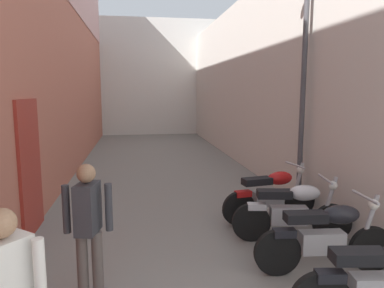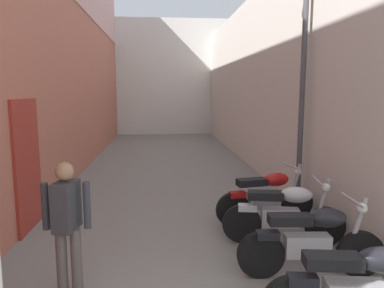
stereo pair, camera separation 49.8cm
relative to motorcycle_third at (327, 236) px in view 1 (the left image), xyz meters
The scene contains 9 objects.
ground_plane 4.21m from the motorcycle_third, 112.21° to the left, with size 34.90×34.90×0.00m, color slate.
building_left 8.16m from the motorcycle_third, 126.36° to the left, with size 0.45×18.90×8.46m.
building_right 6.33m from the motorcycle_third, 79.01° to the left, with size 0.45×18.90×5.19m.
building_far_end 16.59m from the motorcycle_third, 95.53° to the left, with size 8.04×2.00×6.11m, color silver.
motorcycle_third is the anchor object (origin of this frame).
motorcycle_fourth 1.00m from the motorcycle_third, 90.01° to the left, with size 1.84×0.58×1.04m.
motorcycle_fifth 1.90m from the motorcycle_third, 90.00° to the left, with size 1.84×0.58×1.04m.
pedestrian_mid_alley 2.93m from the motorcycle_third, behind, with size 0.52×0.38×1.57m.
street_lamp 3.41m from the motorcycle_third, 74.03° to the left, with size 0.79×0.18×4.75m.
Camera 1 is at (-0.79, -0.44, 2.33)m, focal length 33.54 mm.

